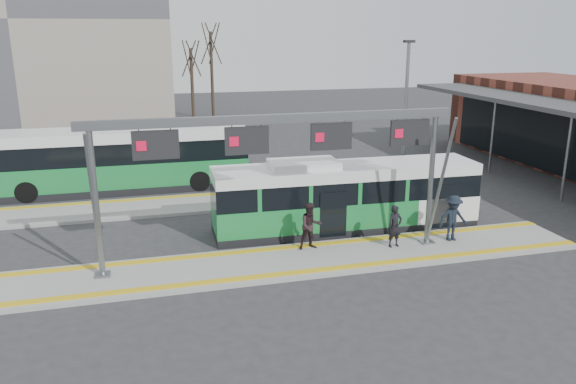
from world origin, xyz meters
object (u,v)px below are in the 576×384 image
object	(u,v)px
hero_bus	(345,197)
passenger_c	(453,218)
passenger_b	(311,226)
gantry	(280,145)

from	to	relation	value
hero_bus	passenger_c	world-z (taller)	hero_bus
hero_bus	passenger_b	size ratio (longest dim) A/B	6.20
passenger_c	passenger_b	bearing A→B (deg)	174.59
hero_bus	passenger_c	xyz separation A→B (m)	(3.43, -2.75, -0.33)
gantry	hero_bus	size ratio (longest dim) A/B	1.17
passenger_c	gantry	bearing A→B (deg)	-179.31
hero_bus	gantry	bearing A→B (deg)	-139.93
gantry	passenger_c	xyz separation A→B (m)	(6.90, 0.02, -3.24)
passenger_b	passenger_c	bearing A→B (deg)	-11.46
passenger_b	gantry	bearing A→B (deg)	-160.68
hero_bus	passenger_c	distance (m)	4.41
gantry	hero_bus	bearing A→B (deg)	38.54
gantry	passenger_c	world-z (taller)	gantry
gantry	passenger_b	world-z (taller)	gantry
passenger_b	passenger_c	world-z (taller)	passenger_c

